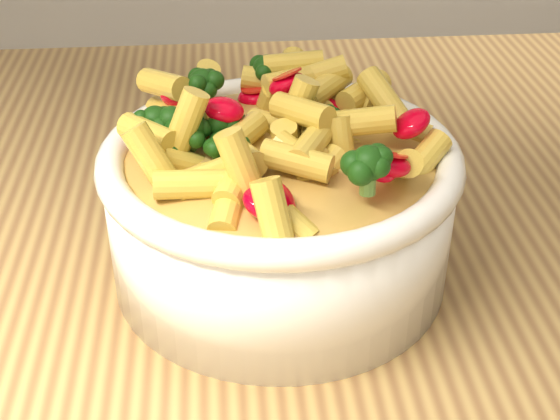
{
  "coord_description": "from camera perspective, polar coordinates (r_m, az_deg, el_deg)",
  "views": [
    {
      "loc": [
        -0.08,
        -0.44,
        1.21
      ],
      "look_at": [
        -0.05,
        -0.03,
        0.95
      ],
      "focal_mm": 50.0,
      "sensor_mm": 36.0,
      "label": 1
    }
  ],
  "objects": [
    {
      "name": "serving_bowl",
      "position": [
        0.49,
        0.0,
        0.12
      ],
      "size": [
        0.22,
        0.22,
        0.1
      ],
      "color": "white",
      "rests_on": "table"
    },
    {
      "name": "table",
      "position": [
        0.61,
        4.42,
        -10.33
      ],
      "size": [
        1.2,
        0.8,
        0.9
      ],
      "color": "tan",
      "rests_on": "ground"
    },
    {
      "name": "pasta_salad",
      "position": [
        0.46,
        0.0,
        6.31
      ],
      "size": [
        0.18,
        0.18,
        0.04
      ],
      "color": "#FDD050",
      "rests_on": "serving_bowl"
    }
  ]
}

